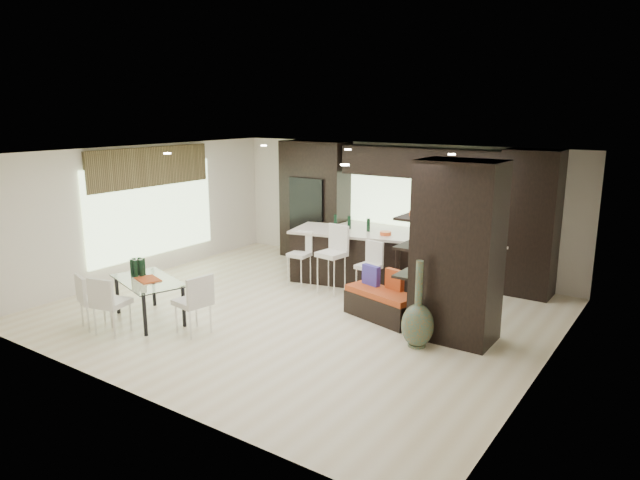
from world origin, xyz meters
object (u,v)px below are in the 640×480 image
Objects in this scene: stool_mid at (331,266)px; stool_right at (368,277)px; dining_table at (149,300)px; kitchen_island at (355,256)px; stool_left at (300,264)px; chair_end at (193,306)px; bench at (381,305)px; chair_near at (112,307)px; floor_vase at (418,304)px; chair_far at (95,303)px.

stool_mid reaches higher than stool_right.
kitchen_island is at bearing 83.70° from dining_table.
stool_left is 2.91m from chair_end.
bench is (1.43, -1.55, -0.28)m from kitchen_island.
chair_near is 1.25m from chair_end.
floor_vase reaches higher than stool_right.
dining_table is at bearing 98.22° from chair_end.
bench is at bearing 57.29° from chair_far.
stool_left is at bearing 90.50° from dining_table.
kitchen_island is 4.77m from chair_near.
kitchen_island reaches higher than stool_right.
chair_near is 1.06× the size of chair_far.
dining_table is at bearing 75.98° from chair_far.
stool_right is at bearing -59.98° from kitchen_island.
floor_vase is at bearing -22.17° from stool_mid.
chair_far is at bearing -121.16° from stool_right.
bench is (1.43, -0.68, -0.27)m from stool_mid.
kitchen_island is 3.29m from floor_vase.
chair_far is (-2.91, -3.61, -0.02)m from stool_right.
dining_table is 0.72m from chair_near.
chair_near reaches higher than dining_table.
stool_right reaches higher than dining_table.
bench is 0.91× the size of dining_table.
chair_end is at bearing 18.05° from dining_table.
floor_vase reaches higher than kitchen_island.
bench is at bearing -35.58° from chair_end.
chair_end is (-2.10, -2.19, 0.19)m from bench.
stool_mid is at bearing 150.35° from floor_vase.
stool_right is 4.38m from chair_near.
kitchen_island is 1.14m from stool_left.
chair_near is (-4.10, -2.21, -0.22)m from floor_vase.
stool_left is 3.49m from floor_vase.
stool_left reaches higher than chair_far.
stool_mid is 0.74× the size of dining_table.
chair_near is 0.98× the size of chair_end.
bench is (0.66, -0.72, -0.19)m from stool_right.
stool_right is at bearing 139.21° from floor_vase.
stool_mid is at bearing 77.41° from chair_far.
bench is at bearing -18.00° from stool_mid.
stool_left is at bearing 176.94° from bench.
stool_mid is at bearing 169.55° from bench.
chair_far is 0.93× the size of chair_end.
floor_vase is (0.98, -0.69, 0.41)m from bench.
stool_right is (1.55, 0.00, -0.00)m from stool_left.
bench is at bearing -39.93° from stool_right.
dining_table is 0.83m from chair_far.
kitchen_island reaches higher than dining_table.
floor_vase reaches higher than chair_near.
floor_vase is 3.43m from chair_end.
chair_far is 1.63m from chair_end.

